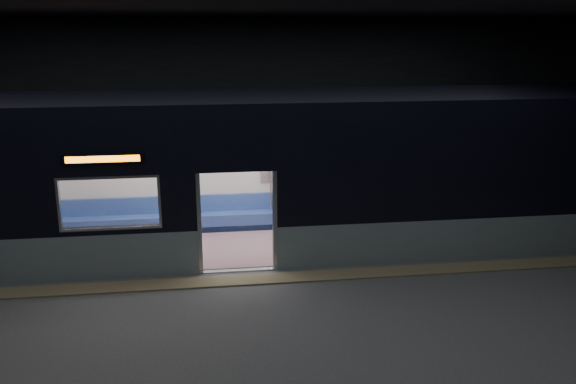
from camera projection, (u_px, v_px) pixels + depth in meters
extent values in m
cube|color=#47494C|center=(242.00, 293.00, 11.22)|extent=(24.00, 14.00, 0.01)
cube|color=black|center=(236.00, 11.00, 9.91)|extent=(24.00, 14.00, 0.04)
cube|color=black|center=(224.00, 109.00, 17.23)|extent=(24.00, 0.04, 5.00)
cube|color=#8C7F59|center=(240.00, 280.00, 11.74)|extent=(22.80, 0.50, 0.03)
cube|color=gray|center=(469.00, 238.00, 12.76)|extent=(8.30, 0.12, 0.90)
cube|color=black|center=(476.00, 164.00, 12.34)|extent=(8.30, 0.12, 2.30)
cube|color=black|center=(236.00, 142.00, 11.54)|extent=(1.40, 0.12, 1.15)
cube|color=#B7BABC|center=(199.00, 224.00, 11.86)|extent=(0.08, 0.14, 2.05)
cube|color=#B7BABC|center=(275.00, 221.00, 12.06)|extent=(0.08, 0.14, 2.05)
cube|color=black|center=(103.00, 159.00, 11.20)|extent=(1.50, 0.04, 0.18)
cube|color=orange|center=(103.00, 159.00, 11.19)|extent=(1.34, 0.03, 0.12)
cube|color=silver|center=(230.00, 162.00, 14.56)|extent=(18.00, 0.12, 3.20)
cube|color=black|center=(231.00, 99.00, 12.74)|extent=(18.00, 3.00, 0.15)
cube|color=gray|center=(235.00, 245.00, 13.60)|extent=(17.76, 2.76, 0.04)
cube|color=silver|center=(232.00, 143.00, 12.99)|extent=(17.76, 2.76, 0.10)
cube|color=#303F8C|center=(232.00, 220.00, 14.61)|extent=(11.00, 0.48, 0.41)
cube|color=#303F8C|center=(231.00, 202.00, 14.69)|extent=(11.00, 0.10, 0.40)
cube|color=#825E68|center=(71.00, 262.00, 12.06)|extent=(4.40, 0.48, 0.41)
cube|color=#825E68|center=(393.00, 245.00, 12.94)|extent=(4.40, 0.48, 0.41)
cylinder|color=silver|center=(189.00, 213.00, 12.09)|extent=(0.04, 0.04, 2.26)
cylinder|color=silver|center=(190.00, 184.00, 14.25)|extent=(0.04, 0.04, 2.26)
cylinder|color=silver|center=(283.00, 209.00, 12.35)|extent=(0.04, 0.04, 2.26)
cylinder|color=silver|center=(271.00, 182.00, 14.51)|extent=(0.04, 0.04, 2.26)
cylinder|color=silver|center=(230.00, 151.00, 14.12)|extent=(11.00, 0.03, 0.03)
cube|color=black|center=(286.00, 210.00, 14.48)|extent=(0.18, 0.49, 0.17)
cube|color=black|center=(295.00, 209.00, 14.51)|extent=(0.18, 0.49, 0.17)
cylinder|color=black|center=(287.00, 224.00, 14.34)|extent=(0.11, 0.11, 0.43)
cylinder|color=black|center=(296.00, 223.00, 14.37)|extent=(0.11, 0.11, 0.43)
cube|color=#C15E86|center=(289.00, 206.00, 14.69)|extent=(0.42, 0.23, 0.21)
cylinder|color=#C15E86|center=(289.00, 191.00, 14.62)|extent=(0.45, 0.45, 0.54)
sphere|color=tan|center=(289.00, 176.00, 14.50)|extent=(0.22, 0.22, 0.22)
sphere|color=black|center=(289.00, 174.00, 14.53)|extent=(0.23, 0.23, 0.23)
cube|color=black|center=(290.00, 204.00, 14.38)|extent=(0.30, 0.27, 0.14)
cube|color=white|center=(284.00, 166.00, 14.68)|extent=(1.02, 0.03, 0.66)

